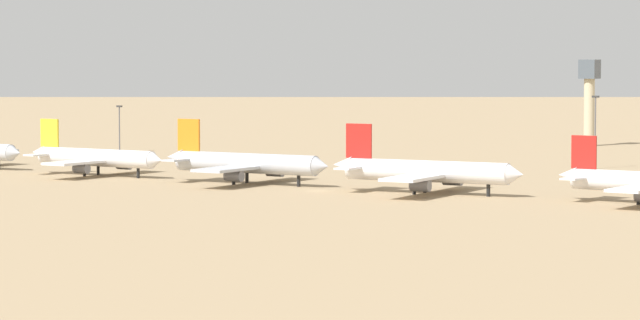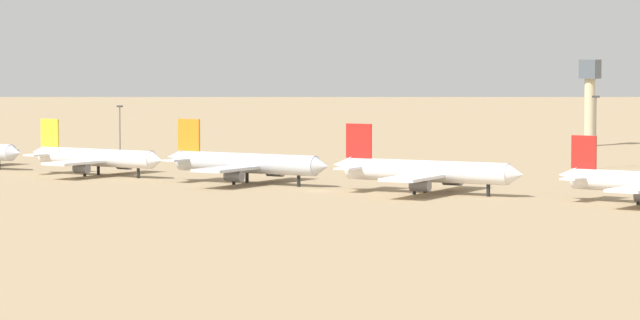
% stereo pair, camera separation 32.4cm
% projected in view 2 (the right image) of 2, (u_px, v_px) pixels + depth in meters
% --- Properties ---
extents(ground, '(4000.00, 4000.00, 0.00)m').
position_uv_depth(ground, '(318.00, 191.00, 346.39)').
color(ground, '#9E8460').
extents(ridge_far_west, '(393.79, 349.01, 81.15)m').
position_uv_depth(ridge_far_west, '(440.00, 35.00, 1541.74)').
color(ridge_far_west, slate).
rests_on(ridge_far_west, ground).
extents(parked_jet_yellow_1, '(38.80, 32.52, 12.84)m').
position_uv_depth(parked_jet_yellow_1, '(95.00, 158.00, 386.69)').
color(parked_jet_yellow_1, white).
rests_on(parked_jet_yellow_1, ground).
extents(parked_jet_orange_2, '(41.66, 34.83, 13.81)m').
position_uv_depth(parked_jet_orange_2, '(245.00, 163.00, 363.45)').
color(parked_jet_orange_2, silver).
rests_on(parked_jet_orange_2, ground).
extents(parked_jet_red_3, '(42.09, 35.43, 13.90)m').
position_uv_depth(parked_jet_red_3, '(425.00, 171.00, 339.22)').
color(parked_jet_red_3, white).
rests_on(parked_jet_red_3, ground).
extents(control_tower, '(5.20, 5.20, 25.93)m').
position_uv_depth(control_tower, '(590.00, 94.00, 503.10)').
color(control_tower, '#C6B793').
rests_on(control_tower, ground).
extents(light_pole_west, '(1.80, 0.50, 13.20)m').
position_uv_depth(light_pole_west, '(120.00, 125.00, 474.38)').
color(light_pole_west, '#59595E').
rests_on(light_pole_west, ground).
extents(light_pole_mid, '(1.80, 0.50, 17.86)m').
position_uv_depth(light_pole_mid, '(595.00, 127.00, 408.38)').
color(light_pole_mid, '#59595E').
rests_on(light_pole_mid, ground).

